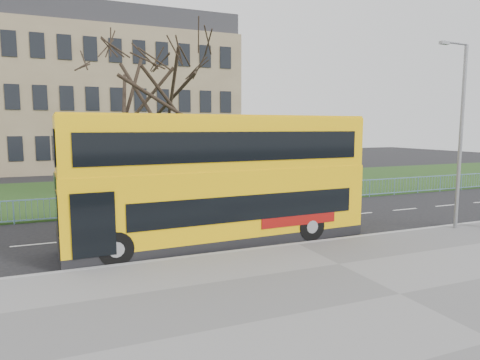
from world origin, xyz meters
name	(u,v)px	position (x,y,z in m)	size (l,w,h in m)	color
ground	(278,237)	(0.00, 0.00, 0.00)	(120.00, 120.00, 0.00)	black
pavement	(400,296)	(0.00, -6.75, 0.06)	(80.00, 10.50, 0.12)	slate
kerb	(297,245)	(0.00, -1.55, 0.07)	(80.00, 0.20, 0.14)	gray
grass_verge	(184,189)	(0.00, 14.30, 0.04)	(80.00, 15.40, 0.08)	#1D3D16
guard_railing	(221,198)	(0.00, 6.60, 0.55)	(40.00, 0.12, 1.10)	#6792B8
bare_tree	(151,100)	(-3.00, 10.00, 5.90)	(8.15, 8.15, 11.65)	black
civic_building	(88,103)	(-5.00, 35.00, 7.00)	(30.00, 15.00, 14.00)	#816C52
yellow_bus	(220,176)	(-2.42, 0.11, 2.55)	(11.43, 3.14, 4.75)	yellow
street_lamp	(460,129)	(7.36, -2.01, 4.30)	(1.62, 0.27, 7.62)	gray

